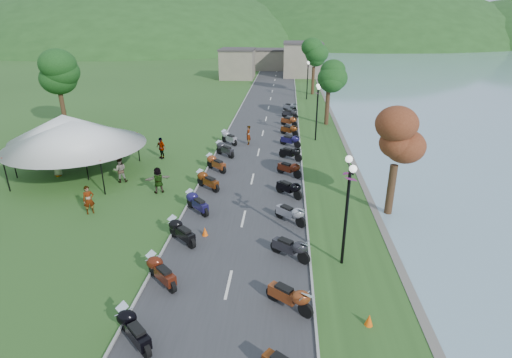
{
  "coord_description": "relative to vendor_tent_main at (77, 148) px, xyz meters",
  "views": [
    {
      "loc": [
        2.24,
        2.09,
        10.57
      ],
      "look_at": [
        0.49,
        24.85,
        1.3
      ],
      "focal_mm": 28.0,
      "sensor_mm": 36.0,
      "label": 1
    }
  ],
  "objects": [
    {
      "name": "road",
      "position": [
        12.45,
        12.1,
        -1.99
      ],
      "size": [
        7.0,
        120.0,
        0.02
      ],
      "primitive_type": "cube",
      "color": "#38383B",
      "rests_on": "ground"
    },
    {
      "name": "hills_backdrop",
      "position": [
        12.45,
        172.1,
        -2.0
      ],
      "size": [
        360.0,
        120.0,
        76.0
      ],
      "primitive_type": null,
      "color": "#285621",
      "rests_on": "ground"
    },
    {
      "name": "far_building",
      "position": [
        10.45,
        57.1,
        0.5
      ],
      "size": [
        18.0,
        16.0,
        5.0
      ],
      "primitive_type": "cube",
      "color": "gray",
      "rests_on": "ground"
    },
    {
      "name": "moto_row_left",
      "position": [
        9.71,
        -13.74,
        -1.45
      ],
      "size": [
        2.6,
        46.5,
        1.1
      ],
      "primitive_type": null,
      "color": "#331411",
      "rests_on": "ground"
    },
    {
      "name": "moto_row_right",
      "position": [
        15.03,
        -0.81,
        -1.45
      ],
      "size": [
        2.6,
        48.33,
        1.1
      ],
      "primitive_type": null,
      "color": "#331411",
      "rests_on": "ground"
    },
    {
      "name": "vendor_tent_main",
      "position": [
        0.0,
        0.0,
        0.0
      ],
      "size": [
        6.42,
        6.42,
        4.0
      ],
      "primitive_type": null,
      "color": "silver",
      "rests_on": "ground"
    },
    {
      "name": "vendor_tent_side",
      "position": [
        -1.61,
        1.69,
        0.0
      ],
      "size": [
        5.25,
        5.25,
        4.0
      ],
      "primitive_type": null,
      "color": "silver",
      "rests_on": "ground"
    },
    {
      "name": "tree_lakeside",
      "position": [
        20.75,
        -4.5,
        1.37
      ],
      "size": [
        2.43,
        2.43,
        6.74
      ],
      "primitive_type": null,
      "color": "#1D501B",
      "rests_on": "ground"
    },
    {
      "name": "pedestrian_a",
      "position": [
        3.52,
        -5.87,
        -2.0
      ],
      "size": [
        0.77,
        0.73,
        1.71
      ],
      "primitive_type": "imported",
      "rotation": [
        0.0,
        0.0,
        0.61
      ],
      "color": "slate",
      "rests_on": "ground"
    },
    {
      "name": "pedestrian_b",
      "position": [
        3.44,
        -1.08,
        -2.0
      ],
      "size": [
        0.97,
        0.74,
        1.76
      ],
      "primitive_type": "imported",
      "rotation": [
        0.0,
        0.0,
        3.5
      ],
      "color": "slate",
      "rests_on": "ground"
    }
  ]
}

